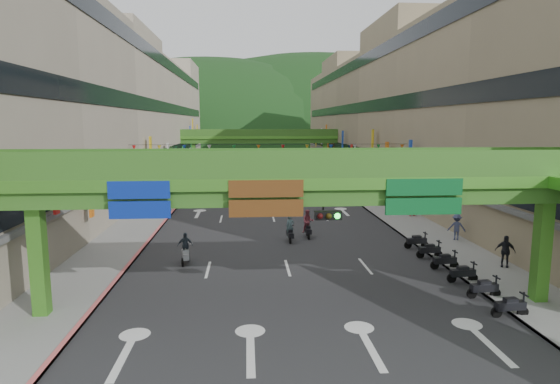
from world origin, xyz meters
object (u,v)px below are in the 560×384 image
car_silver (222,176)px  scooter_rider_near (290,230)px  scooter_rider_mid (308,223)px  pedestrian_red (414,208)px  car_yellow (297,183)px  overpass_near (324,196)px

car_silver → scooter_rider_near: bearing=-76.3°
scooter_rider_mid → pedestrian_red: bearing=31.9°
car_silver → car_yellow: car_silver is taller
scooter_rider_near → scooter_rider_mid: 1.78m
scooter_rider_near → car_yellow: bearing=82.9°
overpass_near → scooter_rider_near: bearing=91.1°
overpass_near → scooter_rider_near: 13.27m
scooter_rider_mid → car_silver: size_ratio=0.45×
scooter_rider_near → car_yellow: size_ratio=0.48×
overpass_near → car_yellow: (3.03, 38.69, -4.54)m
overpass_near → pedestrian_red: bearing=60.5°
overpass_near → scooter_rider_near: (-0.24, 12.54, -4.35)m
overpass_near → pedestrian_red: overpass_near is taller
overpass_near → scooter_rider_mid: 14.29m
overpass_near → pedestrian_red: 23.29m
scooter_rider_near → car_yellow: (3.27, 26.16, -0.18)m
car_silver → car_yellow: (9.60, -7.66, -0.09)m
overpass_near → car_silver: size_ratio=6.11×
scooter_rider_near → pedestrian_red: scooter_rider_near is taller
scooter_rider_near → scooter_rider_mid: size_ratio=0.92×
scooter_rider_mid → car_yellow: scooter_rider_mid is taller
scooter_rider_near → overpass_near: bearing=-88.9°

